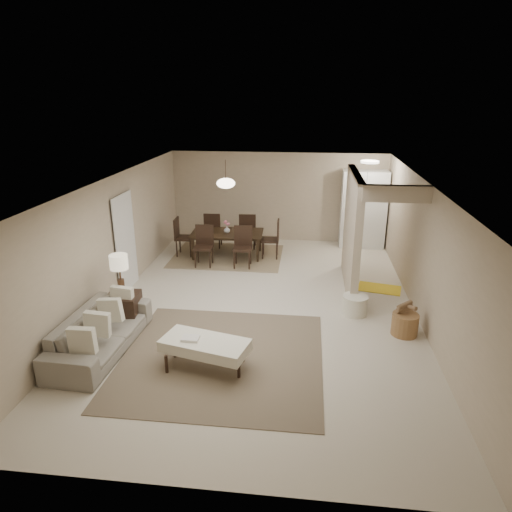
# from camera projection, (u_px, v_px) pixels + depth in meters

# --- Properties ---
(floor) EXTENTS (9.00, 9.00, 0.00)m
(floor) POSITION_uv_depth(u_px,v_px,m) (261.00, 307.00, 9.10)
(floor) COLOR beige
(floor) RESTS_ON ground
(ceiling) EXTENTS (9.00, 9.00, 0.00)m
(ceiling) POSITION_uv_depth(u_px,v_px,m) (262.00, 182.00, 8.26)
(ceiling) COLOR white
(ceiling) RESTS_ON back_wall
(back_wall) EXTENTS (6.00, 0.00, 6.00)m
(back_wall) POSITION_uv_depth(u_px,v_px,m) (278.00, 197.00, 12.89)
(back_wall) COLOR tan
(back_wall) RESTS_ON floor
(left_wall) EXTENTS (0.00, 9.00, 9.00)m
(left_wall) POSITION_uv_depth(u_px,v_px,m) (111.00, 242.00, 9.01)
(left_wall) COLOR tan
(left_wall) RESTS_ON floor
(right_wall) EXTENTS (0.00, 9.00, 9.00)m
(right_wall) POSITION_uv_depth(u_px,v_px,m) (424.00, 254.00, 8.35)
(right_wall) COLOR tan
(right_wall) RESTS_ON floor
(partition) EXTENTS (0.15, 2.50, 2.50)m
(partition) POSITION_uv_depth(u_px,v_px,m) (352.00, 232.00, 9.65)
(partition) COLOR tan
(partition) RESTS_ON floor
(doorway) EXTENTS (0.04, 0.90, 2.04)m
(doorway) POSITION_uv_depth(u_px,v_px,m) (125.00, 244.00, 9.64)
(doorway) COLOR black
(doorway) RESTS_ON floor
(pantry_cabinet) EXTENTS (1.20, 0.55, 2.10)m
(pantry_cabinet) POSITION_uv_depth(u_px,v_px,m) (363.00, 209.00, 12.37)
(pantry_cabinet) COLOR white
(pantry_cabinet) RESTS_ON floor
(flush_light) EXTENTS (0.44, 0.44, 0.05)m
(flush_light) POSITION_uv_depth(u_px,v_px,m) (370.00, 162.00, 11.02)
(flush_light) COLOR white
(flush_light) RESTS_ON ceiling
(living_rug) EXTENTS (3.20, 3.20, 0.01)m
(living_rug) POSITION_uv_depth(u_px,v_px,m) (222.00, 357.00, 7.35)
(living_rug) COLOR brown
(living_rug) RESTS_ON floor
(sofa) EXTENTS (2.30, 0.99, 0.66)m
(sofa) POSITION_uv_depth(u_px,v_px,m) (100.00, 332.00, 7.46)
(sofa) COLOR gray
(sofa) RESTS_ON floor
(ottoman_bench) EXTENTS (1.44, 0.92, 0.48)m
(ottoman_bench) POSITION_uv_depth(u_px,v_px,m) (205.00, 346.00, 6.97)
(ottoman_bench) COLOR white
(ottoman_bench) RESTS_ON living_rug
(side_table) EXTENTS (0.60, 0.60, 0.61)m
(side_table) POSITION_uv_depth(u_px,v_px,m) (124.00, 310.00, 8.28)
(side_table) COLOR black
(side_table) RESTS_ON floor
(table_lamp) EXTENTS (0.32, 0.32, 0.76)m
(table_lamp) POSITION_uv_depth(u_px,v_px,m) (119.00, 266.00, 7.99)
(table_lamp) COLOR #472E1E
(table_lamp) RESTS_ON side_table
(round_pouf) EXTENTS (0.48, 0.48, 0.38)m
(round_pouf) POSITION_uv_depth(u_px,v_px,m) (355.00, 305.00, 8.75)
(round_pouf) COLOR white
(round_pouf) RESTS_ON floor
(wicker_basket) EXTENTS (0.60, 0.60, 0.39)m
(wicker_basket) POSITION_uv_depth(u_px,v_px,m) (405.00, 324.00, 8.01)
(wicker_basket) COLOR olive
(wicker_basket) RESTS_ON floor
(dining_rug) EXTENTS (2.80, 2.10, 0.01)m
(dining_rug) POSITION_uv_depth(u_px,v_px,m) (227.00, 256.00, 11.93)
(dining_rug) COLOR #7E694E
(dining_rug) RESTS_ON floor
(dining_table) EXTENTS (1.87, 1.09, 0.64)m
(dining_table) POSITION_uv_depth(u_px,v_px,m) (227.00, 245.00, 11.82)
(dining_table) COLOR black
(dining_table) RESTS_ON dining_rug
(dining_chairs) EXTENTS (2.69, 1.98, 1.00)m
(dining_chairs) POSITION_uv_depth(u_px,v_px,m) (227.00, 238.00, 11.76)
(dining_chairs) COLOR black
(dining_chairs) RESTS_ON dining_rug
(vase) EXTENTS (0.19, 0.19, 0.17)m
(vase) POSITION_uv_depth(u_px,v_px,m) (227.00, 229.00, 11.68)
(vase) COLOR silver
(vase) RESTS_ON dining_table
(yellow_mat) EXTENTS (1.01, 0.74, 0.01)m
(yellow_mat) POSITION_uv_depth(u_px,v_px,m) (379.00, 288.00, 9.95)
(yellow_mat) COLOR yellow
(yellow_mat) RESTS_ON floor
(pendant_light) EXTENTS (0.46, 0.46, 0.71)m
(pendant_light) POSITION_uv_depth(u_px,v_px,m) (226.00, 183.00, 11.28)
(pendant_light) COLOR #472E1E
(pendant_light) RESTS_ON ceiling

